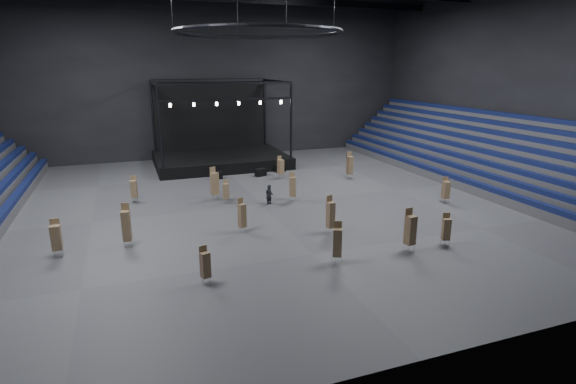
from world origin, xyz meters
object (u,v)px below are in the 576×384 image
object	(u,v)px
chair_stack_2	(293,186)
chair_stack_14	(215,183)
chair_stack_10	(446,228)
chair_stack_11	(410,229)
chair_stack_12	(226,191)
flight_case_mid	(261,172)
crew_member	(269,194)
chair_stack_8	(331,214)
chair_stack_9	(281,167)
chair_stack_4	(350,165)
chair_stack_3	(126,225)
chair_stack_6	(337,242)
man_center	(269,195)
chair_stack_7	(205,264)
flight_case_right	(280,168)
chair_stack_1	(242,215)
stage	(219,151)
chair_stack_0	(56,237)
chair_stack_13	(134,188)
chair_stack_5	(446,189)
flight_case_left	(217,175)

from	to	relation	value
chair_stack_2	chair_stack_14	distance (m)	6.42
chair_stack_10	chair_stack_11	xyz separation A→B (m)	(-2.63, 0.00, 0.29)
chair_stack_11	chair_stack_12	size ratio (longest dim) A/B	1.40
flight_case_mid	crew_member	size ratio (longest dim) A/B	0.76
chair_stack_2	chair_stack_12	xyz separation A→B (m)	(-5.24, 1.29, -0.22)
chair_stack_8	chair_stack_9	world-z (taller)	chair_stack_8
chair_stack_4	chair_stack_9	distance (m)	6.76
chair_stack_12	chair_stack_10	bearing A→B (deg)	-28.30
chair_stack_3	crew_member	xyz separation A→B (m)	(10.93, 5.73, -0.66)
chair_stack_10	chair_stack_3	bearing A→B (deg)	-178.34
chair_stack_6	man_center	xyz separation A→B (m)	(-0.26, 11.80, -0.48)
chair_stack_9	chair_stack_11	size ratio (longest dim) A/B	0.83
chair_stack_8	chair_stack_14	xyz separation A→B (m)	(-5.68, 10.19, 0.11)
chair_stack_10	chair_stack_12	bearing A→B (deg)	149.93
chair_stack_7	chair_stack_9	size ratio (longest dim) A/B	0.92
flight_case_right	chair_stack_14	distance (m)	11.38
chair_stack_4	chair_stack_14	xyz separation A→B (m)	(-13.81, -2.65, 0.06)
flight_case_mid	chair_stack_1	bearing A→B (deg)	-111.14
stage	chair_stack_0	world-z (taller)	stage
stage	chair_stack_0	distance (m)	26.06
flight_case_right	chair_stack_10	world-z (taller)	chair_stack_10
chair_stack_13	chair_stack_8	bearing A→B (deg)	-31.08
flight_case_right	chair_stack_7	distance (m)	25.13
chair_stack_5	crew_member	bearing A→B (deg)	163.23
man_center	chair_stack_2	bearing A→B (deg)	173.15
chair_stack_3	chair_stack_14	bearing A→B (deg)	59.59
chair_stack_9	chair_stack_13	xyz separation A→B (m)	(-13.73, -3.44, -0.03)
chair_stack_3	chair_stack_13	size ratio (longest dim) A/B	1.28
chair_stack_11	chair_stack_12	bearing A→B (deg)	113.12
chair_stack_5	chair_stack_7	size ratio (longest dim) A/B	1.05
chair_stack_0	chair_stack_14	size ratio (longest dim) A/B	0.84
flight_case_left	chair_stack_6	world-z (taller)	chair_stack_6
flight_case_left	flight_case_mid	size ratio (longest dim) A/B	0.94
flight_case_right	chair_stack_3	world-z (taller)	chair_stack_3
chair_stack_0	chair_stack_13	distance (m)	10.84
chair_stack_10	chair_stack_14	xyz separation A→B (m)	(-11.44, 14.58, 0.32)
chair_stack_14	stage	bearing A→B (deg)	53.81
chair_stack_8	chair_stack_10	size ratio (longest dim) A/B	1.24
chair_stack_3	crew_member	bearing A→B (deg)	37.91
chair_stack_4	chair_stack_7	bearing A→B (deg)	-140.61
chair_stack_0	chair_stack_1	xyz separation A→B (m)	(11.05, 0.24, -0.03)
crew_member	chair_stack_11	bearing A→B (deg)	-160.86
chair_stack_4	man_center	bearing A→B (deg)	-157.29
chair_stack_5	chair_stack_10	distance (m)	9.23
chair_stack_8	chair_stack_9	xyz separation A→B (m)	(1.77, 15.15, -0.12)
chair_stack_1	chair_stack_3	xyz separation A→B (m)	(-7.22, -0.04, 0.20)
chair_stack_14	flight_case_mid	bearing A→B (deg)	24.90
chair_stack_12	chair_stack_0	bearing A→B (deg)	-125.55
chair_stack_5	chair_stack_1	bearing A→B (deg)	-173.74
chair_stack_10	crew_member	distance (m)	14.31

